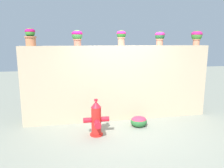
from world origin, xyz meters
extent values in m
plane|color=gray|center=(0.00, 0.00, 0.00)|extent=(24.00, 24.00, 0.00)
cube|color=tan|center=(0.00, 1.06, 1.03)|extent=(5.12, 0.40, 2.05)
cylinder|color=#C2714A|center=(-2.25, 1.06, 2.17)|extent=(0.25, 0.25, 0.24)
cylinder|color=#C2714A|center=(-2.25, 1.06, 2.27)|extent=(0.29, 0.29, 0.03)
sphere|color=#36822B|center=(-2.25, 1.06, 2.37)|extent=(0.23, 0.23, 0.23)
ellipsoid|color=#CB1264|center=(-2.25, 1.06, 2.41)|extent=(0.24, 0.24, 0.13)
cylinder|color=#B26A54|center=(-1.10, 1.10, 2.14)|extent=(0.19, 0.19, 0.17)
cylinder|color=#B26A54|center=(-1.10, 1.10, 2.21)|extent=(0.22, 0.22, 0.03)
sphere|color=#367B35|center=(-1.10, 1.10, 2.32)|extent=(0.27, 0.27, 0.27)
ellipsoid|color=#C31263|center=(-1.10, 1.10, 2.36)|extent=(0.28, 0.28, 0.15)
cylinder|color=tan|center=(0.06, 1.03, 2.16)|extent=(0.18, 0.18, 0.22)
cylinder|color=tan|center=(0.06, 1.03, 2.26)|extent=(0.21, 0.21, 0.03)
sphere|color=#256520|center=(0.06, 1.03, 2.34)|extent=(0.24, 0.24, 0.24)
ellipsoid|color=#CC1A68|center=(0.06, 1.03, 2.38)|extent=(0.25, 0.25, 0.13)
cylinder|color=#BC7459|center=(1.17, 1.07, 2.14)|extent=(0.18, 0.18, 0.18)
cylinder|color=#BC7459|center=(1.17, 1.07, 2.22)|extent=(0.22, 0.22, 0.03)
sphere|color=#1F5527|center=(1.17, 1.07, 2.31)|extent=(0.26, 0.26, 0.26)
ellipsoid|color=#C41F6B|center=(1.17, 1.07, 2.36)|extent=(0.27, 0.27, 0.14)
cylinder|color=#C07858|center=(2.27, 1.02, 2.14)|extent=(0.18, 0.18, 0.18)
cylinder|color=#C07858|center=(2.27, 1.02, 2.22)|extent=(0.22, 0.22, 0.03)
sphere|color=#3A782D|center=(2.27, 1.02, 2.32)|extent=(0.29, 0.29, 0.29)
ellipsoid|color=#CA1C6A|center=(2.27, 1.02, 2.38)|extent=(0.31, 0.31, 0.16)
cylinder|color=red|center=(-0.77, 0.04, 0.01)|extent=(0.30, 0.30, 0.03)
cylinder|color=red|center=(-0.77, 0.04, 0.34)|extent=(0.23, 0.23, 0.68)
cone|color=red|center=(-0.77, 0.04, 0.75)|extent=(0.24, 0.24, 0.14)
cylinder|color=red|center=(-0.77, 0.04, 0.85)|extent=(0.08, 0.08, 0.05)
cylinder|color=red|center=(-0.97, 0.04, 0.38)|extent=(0.19, 0.12, 0.12)
cylinder|color=red|center=(-0.56, 0.04, 0.38)|extent=(0.19, 0.12, 0.12)
cylinder|color=red|center=(-0.77, -0.17, 0.35)|extent=(0.15, 0.21, 0.15)
ellipsoid|color=#27612F|center=(0.38, 0.36, 0.12)|extent=(0.43, 0.38, 0.27)
ellipsoid|color=#DA2D4B|center=(0.38, 0.36, 0.19)|extent=(0.38, 0.34, 0.15)
camera|label=1|loc=(-1.33, -4.68, 2.17)|focal=34.58mm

